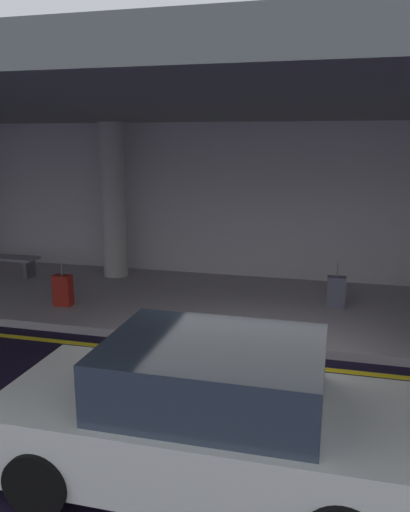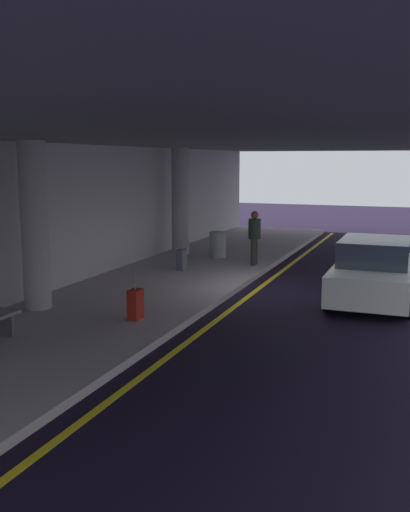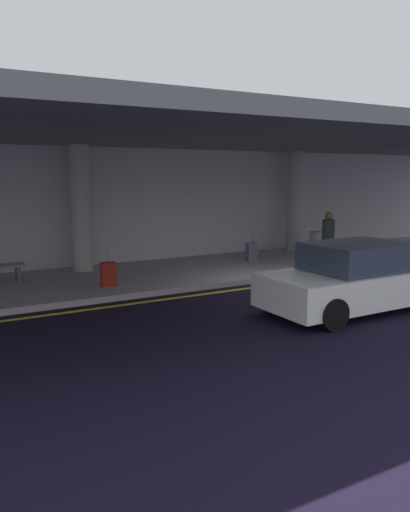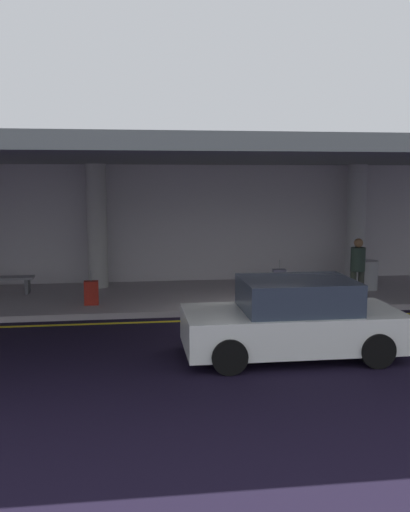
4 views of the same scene
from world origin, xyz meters
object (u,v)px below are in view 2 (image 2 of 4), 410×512
car_white (374,272)px  trash_bin_steel (217,244)px  support_column_center (35,226)px  suitcase_upright_secondary (135,304)px  suitcase_upright_primary (181,260)px  traveler_with_luggage (254,234)px  support_column_right_mid (180,202)px

car_white → trash_bin_steel: car_white is taller
support_column_center → car_white: bearing=-59.6°
suitcase_upright_secondary → suitcase_upright_primary: bearing=34.2°
traveler_with_luggage → trash_bin_steel: bearing=-15.6°
car_white → suitcase_upright_secondary: bearing=132.5°
traveler_with_luggage → suitcase_upright_primary: traveler_with_luggage is taller
support_column_right_mid → suitcase_upright_primary: 3.38m
suitcase_upright_secondary → car_white: bearing=-26.0°
car_white → support_column_center: bearing=120.0°
suitcase_upright_primary → support_column_right_mid: bearing=28.3°
traveler_with_luggage → car_white: bearing=159.8°
suitcase_upright_primary → trash_bin_steel: bearing=0.3°
support_column_right_mid → suitcase_upright_secondary: (-8.06, -2.45, -1.51)m
trash_bin_steel → traveler_with_luggage: bearing=-122.1°
suitcase_upright_secondary → trash_bin_steel: (7.91, 1.04, 0.11)m
suitcase_upright_secondary → trash_bin_steel: bearing=28.6°
traveler_with_luggage → suitcase_upright_secondary: 6.97m
suitcase_upright_primary → suitcase_upright_secondary: 5.43m
traveler_with_luggage → suitcase_upright_secondary: traveler_with_luggage is taller
car_white → trash_bin_steel: 6.64m
support_column_center → support_column_right_mid: size_ratio=1.00×
support_column_center → car_white: 8.01m
support_column_right_mid → traveler_with_luggage: 3.31m
support_column_center → suitcase_upright_primary: support_column_center is taller
car_white → suitcase_upright_secondary: (-4.06, 4.37, -0.25)m
suitcase_upright_secondary → trash_bin_steel: suitcase_upright_secondary is taller
traveler_with_luggage → support_column_center: bearing=83.1°
car_white → suitcase_upright_primary: 5.74m
support_column_center → traveler_with_luggage: 7.54m
support_column_center → trash_bin_steel: bearing=-10.2°
support_column_center → traveler_with_luggage: (6.87, -2.98, -0.86)m
support_column_right_mid → suitcase_upright_primary: size_ratio=4.06×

